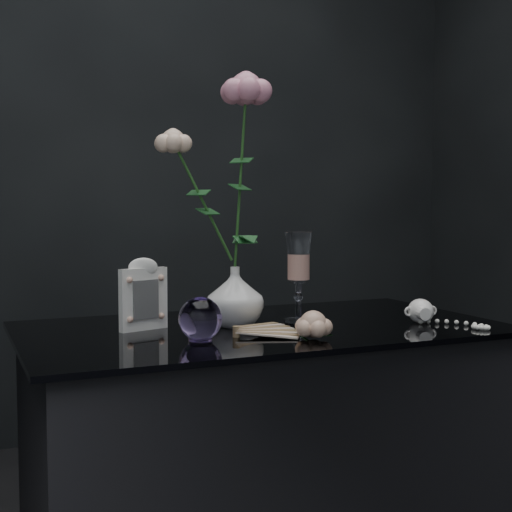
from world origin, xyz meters
name	(u,v)px	position (x,y,z in m)	size (l,w,h in m)	color
table	(262,492)	(0.00, 0.05, 0.38)	(1.05, 0.58, 0.76)	black
vase	(235,297)	(-0.06, 0.07, 0.83)	(0.13, 0.13, 0.13)	white
wine_glass	(298,277)	(0.10, 0.07, 0.87)	(0.06, 0.06, 0.21)	white
picture_frame	(143,294)	(-0.26, 0.10, 0.84)	(0.12, 0.09, 0.16)	white
paperweight	(200,319)	(-0.18, -0.06, 0.81)	(0.09, 0.09, 0.09)	#9D7FCE
paper_fan	(236,331)	(-0.10, -0.05, 0.78)	(0.26, 0.20, 0.03)	beige
loose_rose	(313,325)	(0.03, -0.13, 0.79)	(0.13, 0.17, 0.06)	#E1B091
pearl_jar	(421,310)	(0.35, -0.05, 0.79)	(0.19, 0.20, 0.06)	white
roses	(224,172)	(-0.08, 0.07, 1.10)	(0.24, 0.12, 0.48)	beige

